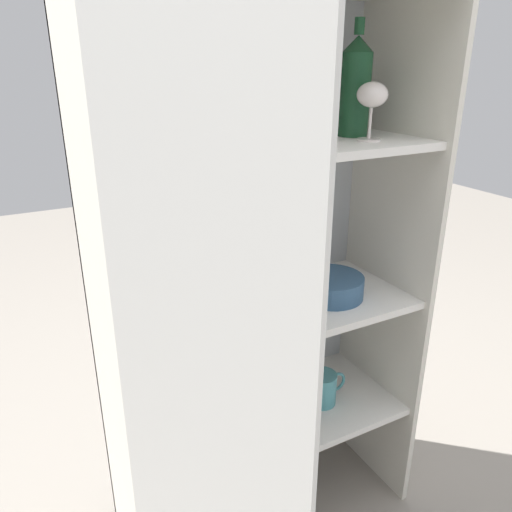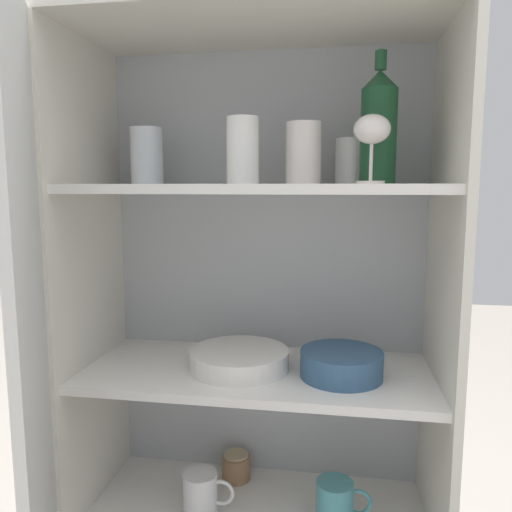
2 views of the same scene
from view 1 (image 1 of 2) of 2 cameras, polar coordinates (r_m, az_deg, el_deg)
cupboard_back_panel at (r=1.45m, az=-2.46°, el=-2.00°), size 0.83×0.02×1.45m
cupboard_side_left at (r=1.18m, az=-16.73°, el=-8.74°), size 0.02×0.38×1.45m
cupboard_side_right at (r=1.53m, az=14.52°, el=-1.45°), size 0.02×0.38×1.45m
shelf_board_lower at (r=1.52m, az=0.91°, el=-18.23°), size 0.80×0.34×0.02m
shelf_board_middle at (r=1.32m, az=1.00°, el=-6.40°), size 0.80×0.34×0.02m
shelf_board_upper at (r=1.19m, az=1.14°, el=12.17°), size 0.80×0.34×0.02m
cupboard_door at (r=0.90m, az=-5.58°, el=-18.44°), size 0.21×0.37×1.45m
tumbler_glass_0 at (r=1.12m, az=1.48°, el=15.72°), size 0.07×0.07×0.14m
tumbler_glass_1 at (r=1.12m, az=-13.20°, el=15.06°), size 0.08×0.08×0.13m
tumbler_glass_2 at (r=1.36m, az=7.30°, el=15.86°), size 0.08×0.08×0.10m
tumbler_glass_3 at (r=1.23m, az=5.31°, el=16.04°), size 0.08×0.08×0.13m
wine_glass_0 at (r=1.25m, az=13.13°, el=17.22°), size 0.07×0.07×0.14m
wine_bottle at (r=1.33m, az=11.29°, el=18.49°), size 0.08×0.08×0.28m
plate_stack_white at (r=1.29m, az=-0.47°, el=-5.60°), size 0.23×0.23×0.04m
mixing_bowl_large at (r=1.39m, az=8.46°, el=-3.33°), size 0.18×0.18×0.06m
coffee_mug_primary at (r=1.55m, az=7.61°, el=-14.72°), size 0.13×0.09×0.10m
coffee_mug_extra_1 at (r=1.41m, az=-3.14°, el=-18.75°), size 0.12×0.08×0.10m
storage_jar at (r=1.55m, az=-3.67°, el=-15.39°), size 0.08×0.08×0.07m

